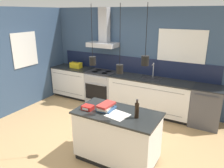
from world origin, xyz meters
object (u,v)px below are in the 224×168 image
object	(u,v)px
oven_range	(102,87)
red_supply_box	(88,108)
yellow_toolbox	(76,65)
bottle_on_island	(137,110)
dishwasher	(206,106)
book_stack	(106,107)

from	to	relation	value
oven_range	red_supply_box	world-z (taller)	red_supply_box
oven_range	yellow_toolbox	distance (m)	1.04
bottle_on_island	oven_range	bearing A→B (deg)	132.54
oven_range	red_supply_box	distance (m)	2.52
bottle_on_island	red_supply_box	xyz separation A→B (m)	(-0.84, -0.11, -0.09)
bottle_on_island	red_supply_box	size ratio (longest dim) A/B	1.65
red_supply_box	yellow_toolbox	bearing A→B (deg)	131.63
oven_range	dishwasher	distance (m)	2.75
dishwasher	bottle_on_island	bearing A→B (deg)	-111.34
bottle_on_island	yellow_toolbox	xyz separation A→B (m)	(-2.82, 2.11, -0.05)
yellow_toolbox	oven_range	bearing A→B (deg)	-0.28
dishwasher	yellow_toolbox	size ratio (longest dim) A/B	2.68
dishwasher	book_stack	world-z (taller)	book_stack
yellow_toolbox	bottle_on_island	bearing A→B (deg)	-36.81
oven_range	bottle_on_island	xyz separation A→B (m)	(1.93, -2.10, 0.58)
oven_range	bottle_on_island	bearing A→B (deg)	-47.46
bottle_on_island	book_stack	xyz separation A→B (m)	(-0.57, 0.03, -0.08)
oven_range	red_supply_box	xyz separation A→B (m)	(1.09, -2.22, 0.49)
book_stack	yellow_toolbox	bearing A→B (deg)	137.27
red_supply_box	yellow_toolbox	distance (m)	2.97
dishwasher	book_stack	bearing A→B (deg)	-123.76
oven_range	book_stack	size ratio (longest dim) A/B	2.64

